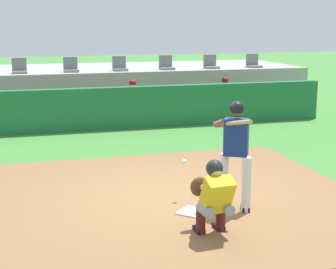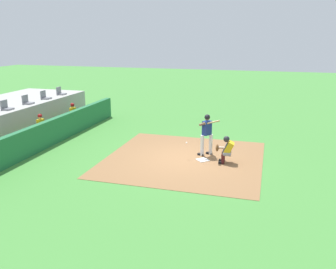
{
  "view_description": "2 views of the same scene",
  "coord_description": "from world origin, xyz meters",
  "px_view_note": "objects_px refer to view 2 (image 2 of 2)",
  "views": [
    {
      "loc": [
        -2.71,
        -8.72,
        3.05
      ],
      "look_at": [
        0.0,
        0.7,
        1.0
      ],
      "focal_mm": 58.43,
      "sensor_mm": 36.0,
      "label": 1
    },
    {
      "loc": [
        -13.64,
        -3.23,
        4.99
      ],
      "look_at": [
        0.0,
        0.7,
        1.0
      ],
      "focal_mm": 37.74,
      "sensor_mm": 36.0,
      "label": 2
    }
  ],
  "objects_px": {
    "dugout_player_2": "(75,114)",
    "stadium_seat_6": "(45,97)",
    "dugout_player_1": "(43,126)",
    "stadium_seat_7": "(61,92)",
    "catcher_crouched": "(226,149)",
    "stadium_seat_5": "(27,101)",
    "home_plate": "(203,160)",
    "stadium_seat_4": "(6,107)",
    "batter_at_plate": "(207,132)"
  },
  "relations": [
    {
      "from": "dugout_player_1",
      "to": "dugout_player_2",
      "type": "distance_m",
      "value": 3.01
    },
    {
      "from": "home_plate",
      "to": "catcher_crouched",
      "type": "relative_size",
      "value": 0.22
    },
    {
      "from": "stadium_seat_4",
      "to": "stadium_seat_6",
      "type": "height_order",
      "value": "same"
    },
    {
      "from": "stadium_seat_4",
      "to": "stadium_seat_6",
      "type": "bearing_deg",
      "value": 0.0
    },
    {
      "from": "stadium_seat_4",
      "to": "stadium_seat_5",
      "type": "relative_size",
      "value": 1.0
    },
    {
      "from": "stadium_seat_6",
      "to": "home_plate",
      "type": "bearing_deg",
      "value": -111.76
    },
    {
      "from": "batter_at_plate",
      "to": "stadium_seat_5",
      "type": "xyz_separation_m",
      "value": [
        1.75,
        10.19,
        0.5
      ]
    },
    {
      "from": "home_plate",
      "to": "dugout_player_2",
      "type": "xyz_separation_m",
      "value": [
        3.83,
        8.14,
        0.65
      ]
    },
    {
      "from": "batter_at_plate",
      "to": "dugout_player_2",
      "type": "relative_size",
      "value": 1.39
    },
    {
      "from": "stadium_seat_6",
      "to": "batter_at_plate",
      "type": "bearing_deg",
      "value": -108.3
    },
    {
      "from": "stadium_seat_6",
      "to": "stadium_seat_7",
      "type": "xyz_separation_m",
      "value": [
        1.62,
        0.0,
        0.0
      ]
    },
    {
      "from": "catcher_crouched",
      "to": "stadium_seat_5",
      "type": "relative_size",
      "value": 4.22
    },
    {
      "from": "dugout_player_1",
      "to": "stadium_seat_6",
      "type": "bearing_deg",
      "value": 32.12
    },
    {
      "from": "batter_at_plate",
      "to": "stadium_seat_6",
      "type": "height_order",
      "value": "stadium_seat_6"
    },
    {
      "from": "dugout_player_2",
      "to": "stadium_seat_5",
      "type": "relative_size",
      "value": 2.71
    },
    {
      "from": "stadium_seat_6",
      "to": "stadium_seat_7",
      "type": "height_order",
      "value": "same"
    },
    {
      "from": "batter_at_plate",
      "to": "catcher_crouched",
      "type": "bearing_deg",
      "value": -127.88
    },
    {
      "from": "batter_at_plate",
      "to": "stadium_seat_4",
      "type": "distance_m",
      "value": 10.2
    },
    {
      "from": "catcher_crouched",
      "to": "dugout_player_1",
      "type": "xyz_separation_m",
      "value": [
        0.84,
        9.07,
        0.07
      ]
    },
    {
      "from": "dugout_player_2",
      "to": "stadium_seat_6",
      "type": "height_order",
      "value": "stadium_seat_6"
    },
    {
      "from": "dugout_player_2",
      "to": "stadium_seat_6",
      "type": "distance_m",
      "value": 2.22
    },
    {
      "from": "catcher_crouched",
      "to": "stadium_seat_5",
      "type": "distance_m",
      "value": 11.41
    },
    {
      "from": "home_plate",
      "to": "dugout_player_1",
      "type": "relative_size",
      "value": 0.34
    },
    {
      "from": "stadium_seat_5",
      "to": "batter_at_plate",
      "type": "bearing_deg",
      "value": -99.72
    },
    {
      "from": "home_plate",
      "to": "stadium_seat_7",
      "type": "bearing_deg",
      "value": 60.81
    },
    {
      "from": "catcher_crouched",
      "to": "stadium_seat_4",
      "type": "xyz_separation_m",
      "value": [
        0.83,
        11.11,
        0.93
      ]
    },
    {
      "from": "dugout_player_2",
      "to": "stadium_seat_7",
      "type": "height_order",
      "value": "stadium_seat_7"
    },
    {
      "from": "dugout_player_2",
      "to": "stadium_seat_5",
      "type": "distance_m",
      "value": 2.61
    },
    {
      "from": "dugout_player_1",
      "to": "stadium_seat_5",
      "type": "distance_m",
      "value": 2.74
    },
    {
      "from": "batter_at_plate",
      "to": "catcher_crouched",
      "type": "xyz_separation_m",
      "value": [
        -0.71,
        -0.92,
        -0.43
      ]
    },
    {
      "from": "stadium_seat_4",
      "to": "stadium_seat_6",
      "type": "distance_m",
      "value": 3.25
    },
    {
      "from": "stadium_seat_5",
      "to": "stadium_seat_7",
      "type": "relative_size",
      "value": 1.0
    },
    {
      "from": "batter_at_plate",
      "to": "stadium_seat_5",
      "type": "relative_size",
      "value": 3.76
    },
    {
      "from": "dugout_player_1",
      "to": "dugout_player_2",
      "type": "xyz_separation_m",
      "value": [
        3.01,
        0.0,
        0.0
      ]
    },
    {
      "from": "stadium_seat_5",
      "to": "stadium_seat_6",
      "type": "bearing_deg",
      "value": 0.0
    },
    {
      "from": "home_plate",
      "to": "stadium_seat_4",
      "type": "relative_size",
      "value": 0.92
    },
    {
      "from": "catcher_crouched",
      "to": "stadium_seat_4",
      "type": "relative_size",
      "value": 4.22
    },
    {
      "from": "home_plate",
      "to": "stadium_seat_7",
      "type": "height_order",
      "value": "stadium_seat_7"
    },
    {
      "from": "dugout_player_2",
      "to": "stadium_seat_7",
      "type": "bearing_deg",
      "value": 47.64
    },
    {
      "from": "home_plate",
      "to": "dugout_player_2",
      "type": "distance_m",
      "value": 9.02
    },
    {
      "from": "dugout_player_1",
      "to": "stadium_seat_7",
      "type": "distance_m",
      "value": 5.34
    },
    {
      "from": "batter_at_plate",
      "to": "home_plate",
      "type": "bearing_deg",
      "value": 179.21
    },
    {
      "from": "dugout_player_2",
      "to": "home_plate",
      "type": "bearing_deg",
      "value": -115.2
    },
    {
      "from": "home_plate",
      "to": "catcher_crouched",
      "type": "bearing_deg",
      "value": -91.37
    },
    {
      "from": "home_plate",
      "to": "batter_at_plate",
      "type": "relative_size",
      "value": 0.24
    },
    {
      "from": "dugout_player_1",
      "to": "home_plate",
      "type": "bearing_deg",
      "value": -95.76
    },
    {
      "from": "dugout_player_2",
      "to": "stadium_seat_6",
      "type": "relative_size",
      "value": 2.71
    },
    {
      "from": "stadium_seat_4",
      "to": "home_plate",
      "type": "bearing_deg",
      "value": -94.56
    },
    {
      "from": "stadium_seat_7",
      "to": "stadium_seat_6",
      "type": "bearing_deg",
      "value": 180.0
    },
    {
      "from": "dugout_player_2",
      "to": "stadium_seat_6",
      "type": "bearing_deg",
      "value": 83.54
    }
  ]
}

